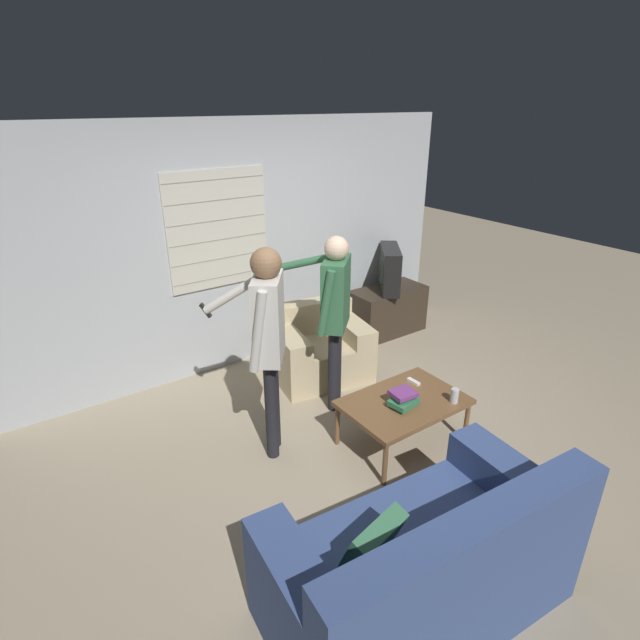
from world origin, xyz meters
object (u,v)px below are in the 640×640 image
(coffee_table, at_px, (404,404))
(person_left_standing, at_px, (267,330))
(person_right_standing, at_px, (334,303))
(soda_can, at_px, (455,396))
(tv, at_px, (390,269))
(couch_blue, at_px, (423,567))
(book_stack, at_px, (403,399))
(spare_remote, at_px, (413,382))
(armchair_beige, at_px, (318,348))

(coffee_table, height_order, person_left_standing, person_left_standing)
(coffee_table, distance_m, person_right_standing, 1.05)
(coffee_table, relative_size, soda_can, 7.92)
(tv, bearing_deg, person_left_standing, -25.98)
(person_left_standing, bearing_deg, couch_blue, -144.53)
(coffee_table, distance_m, book_stack, 0.13)
(person_right_standing, relative_size, book_stack, 6.37)
(spare_remote, bearing_deg, book_stack, -149.24)
(spare_remote, bearing_deg, person_left_standing, 160.01)
(spare_remote, bearing_deg, person_right_standing, 118.80)
(armchair_beige, height_order, person_left_standing, person_left_standing)
(person_left_standing, height_order, soda_can, person_left_standing)
(person_right_standing, bearing_deg, spare_remote, -103.07)
(armchair_beige, height_order, book_stack, armchair_beige)
(armchair_beige, distance_m, tv, 1.46)
(tv, bearing_deg, armchair_beige, -37.32)
(armchair_beige, bearing_deg, spare_remote, 108.68)
(person_left_standing, bearing_deg, soda_can, -85.46)
(coffee_table, bearing_deg, person_right_standing, 98.96)
(couch_blue, bearing_deg, person_right_standing, 71.65)
(armchair_beige, relative_size, book_stack, 4.12)
(coffee_table, xyz_separation_m, tv, (1.39, 1.74, 0.45))
(couch_blue, distance_m, spare_remote, 1.84)
(person_right_standing, height_order, soda_can, person_right_standing)
(book_stack, bearing_deg, person_left_standing, 145.83)
(armchair_beige, bearing_deg, person_left_standing, 49.12)
(coffee_table, bearing_deg, armchair_beige, 86.45)
(couch_blue, distance_m, tv, 3.80)
(coffee_table, bearing_deg, soda_can, -38.31)
(person_right_standing, bearing_deg, person_left_standing, 153.65)
(person_right_standing, xyz_separation_m, book_stack, (0.06, -0.86, -0.56))
(tv, bearing_deg, book_stack, -2.07)
(person_right_standing, xyz_separation_m, spare_remote, (0.39, -0.65, -0.62))
(couch_blue, relative_size, spare_remote, 13.43)
(couch_blue, relative_size, person_right_standing, 1.07)
(couch_blue, bearing_deg, soda_can, 40.69)
(coffee_table, height_order, tv, tv)
(person_right_standing, bearing_deg, soda_can, -111.21)
(person_right_standing, bearing_deg, coffee_table, -125.05)
(couch_blue, relative_size, soda_can, 14.01)
(person_left_standing, bearing_deg, spare_remote, -71.05)
(armchair_beige, relative_size, tv, 1.63)
(person_right_standing, bearing_deg, book_stack, -129.74)
(coffee_table, relative_size, person_right_standing, 0.60)
(armchair_beige, height_order, coffee_table, armchair_beige)
(couch_blue, xyz_separation_m, soda_can, (1.30, 0.94, 0.13))
(book_stack, distance_m, spare_remote, 0.39)
(book_stack, bearing_deg, spare_remote, 32.91)
(couch_blue, height_order, person_right_standing, person_right_standing)
(person_left_standing, xyz_separation_m, soda_can, (1.26, -0.80, -0.63))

